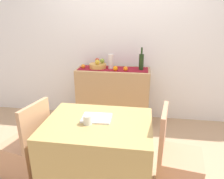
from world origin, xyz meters
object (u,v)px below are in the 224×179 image
(sideboard_console, at_px, (113,96))
(chair_by_corner, at_px, (177,171))
(dining_table, at_px, (99,155))
(open_book, at_px, (97,118))
(chair_near_window, at_px, (28,157))
(fruit_bowl, at_px, (98,66))
(ceramic_vase, at_px, (111,62))
(coffee_cup, at_px, (88,120))
(wine_bottle, at_px, (141,62))

(sideboard_console, bearing_deg, chair_by_corner, -59.74)
(sideboard_console, height_order, dining_table, sideboard_console)
(sideboard_console, distance_m, dining_table, 1.42)
(sideboard_console, bearing_deg, open_book, -88.59)
(sideboard_console, bearing_deg, chair_near_window, -116.57)
(sideboard_console, bearing_deg, dining_table, -87.68)
(fruit_bowl, xyz_separation_m, chair_by_corner, (1.07, -1.42, -0.67))
(chair_near_window, bearing_deg, ceramic_vase, 64.55)
(coffee_cup, bearing_deg, dining_table, 30.87)
(ceramic_vase, height_order, chair_near_window, ceramic_vase)
(coffee_cup, bearing_deg, ceramic_vase, 90.27)
(open_book, height_order, chair_near_window, chair_near_window)
(chair_by_corner, bearing_deg, dining_table, -179.82)
(sideboard_console, distance_m, chair_near_window, 1.60)
(wine_bottle, relative_size, chair_by_corner, 0.38)
(fruit_bowl, xyz_separation_m, chair_near_window, (-0.47, -1.43, -0.67))
(coffee_cup, relative_size, chair_by_corner, 0.10)
(chair_by_corner, bearing_deg, ceramic_vase, 121.29)
(wine_bottle, height_order, chair_by_corner, wine_bottle)
(dining_table, height_order, chair_near_window, chair_near_window)
(coffee_cup, distance_m, chair_near_window, 0.86)
(dining_table, xyz_separation_m, open_book, (-0.02, 0.06, 0.38))
(open_book, relative_size, chair_near_window, 0.31)
(chair_near_window, relative_size, chair_by_corner, 1.00)
(chair_near_window, bearing_deg, sideboard_console, 63.43)
(wine_bottle, height_order, open_book, wine_bottle)
(open_book, xyz_separation_m, coffee_cup, (-0.06, -0.11, 0.03))
(open_book, bearing_deg, chair_by_corner, -5.76)
(sideboard_console, xyz_separation_m, wine_bottle, (0.42, 0.00, 0.57))
(fruit_bowl, distance_m, coffee_cup, 1.50)
(sideboard_console, distance_m, coffee_cup, 1.51)
(ceramic_vase, bearing_deg, chair_by_corner, -58.71)
(sideboard_console, height_order, wine_bottle, wine_bottle)
(sideboard_console, height_order, ceramic_vase, ceramic_vase)
(ceramic_vase, bearing_deg, dining_table, -86.28)
(wine_bottle, bearing_deg, coffee_cup, -107.04)
(ceramic_vase, distance_m, coffee_cup, 1.49)
(wine_bottle, relative_size, chair_near_window, 0.38)
(chair_by_corner, bearing_deg, fruit_bowl, 127.00)
(fruit_bowl, distance_m, ceramic_vase, 0.22)
(wine_bottle, bearing_deg, fruit_bowl, 180.00)
(ceramic_vase, relative_size, dining_table, 0.22)
(sideboard_console, relative_size, dining_table, 1.11)
(fruit_bowl, height_order, chair_near_window, fruit_bowl)
(dining_table, bearing_deg, open_book, 112.74)
(open_book, distance_m, chair_by_corner, 0.93)
(wine_bottle, xyz_separation_m, chair_near_window, (-1.14, -1.43, -0.75))
(chair_near_window, bearing_deg, chair_by_corner, 0.24)
(wine_bottle, bearing_deg, chair_near_window, -128.57)
(ceramic_vase, xyz_separation_m, chair_near_window, (-0.68, -1.43, -0.74))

